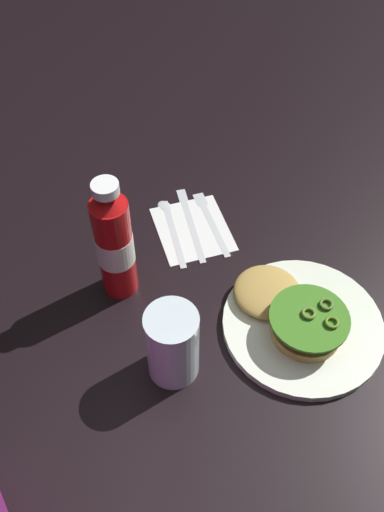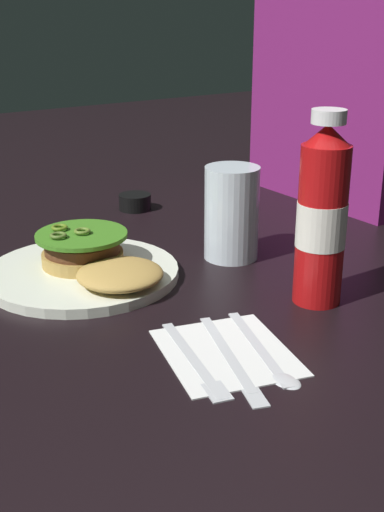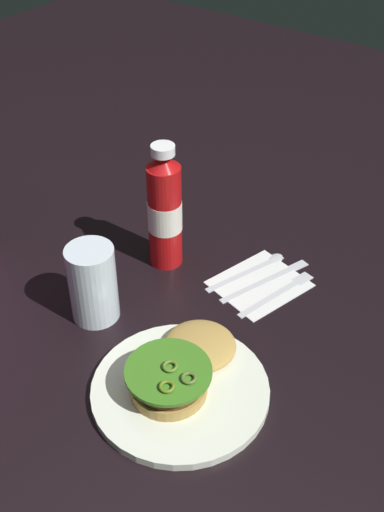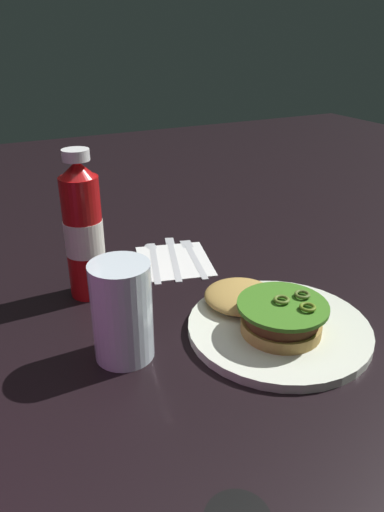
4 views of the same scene
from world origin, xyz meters
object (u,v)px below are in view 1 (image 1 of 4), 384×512
Objects in this scene: butter_knife at (190,218)px; ketchup_bottle at (114,244)px; dinner_plate at (303,325)px; fork_utensil at (209,217)px; burger_sandwich at (292,312)px; napkin at (193,229)px; spoon_utensil at (170,222)px; water_glass at (172,345)px.

ketchup_bottle is at bearing 110.82° from butter_knife.
fork_utensil is (0.29, -0.00, -0.00)m from dinner_plate.
dinner_plate is at bearing 179.17° from fork_utensil.
burger_sandwich is at bearing 176.45° from fork_utensil.
spoon_utensil is (0.04, 0.03, 0.00)m from napkin.
napkin is at bearing 5.57° from burger_sandwich.
dinner_plate is 0.34m from ketchup_bottle.
burger_sandwich is 1.22× the size of fork_utensil.
dinner_plate is at bearing -102.88° from water_glass.
butter_knife is at bearing 64.69° from fork_utensil.
dinner_plate is 1.53× the size of spoon_utensil.
spoon_utensil is at bearing 10.38° from burger_sandwich.
water_glass is (0.03, 0.21, 0.04)m from burger_sandwich.
napkin is at bearing -141.43° from spoon_utensil.
ketchup_bottle is at bearing 119.43° from spoon_utensil.
ketchup_bottle reaches higher than water_glass.
ketchup_bottle is 1.76× the size of water_glass.
ketchup_bottle reaches higher than spoon_utensil.
ketchup_bottle is 0.19m from water_glass.
water_glass is at bearing 143.68° from butter_knife.
fork_utensil is at bearing -79.82° from napkin.
fork_utensil is at bearing -112.04° from spoon_utensil.
spoon_utensil is (0.03, 0.07, 0.00)m from fork_utensil.
burger_sandwich is at bearing 35.17° from dinner_plate.
fork_utensil is at bearing -115.31° from butter_knife.
dinner_plate is 0.29m from napkin.
fork_utensil is at bearing -76.16° from ketchup_bottle.
dinner_plate is 1.26× the size of burger_sandwich.
ketchup_bottle is 0.23m from butter_knife.
water_glass reaches higher than napkin.
napkin is at bearing 100.18° from fork_utensil.
dinner_plate is 1.93× the size of water_glass.
butter_knife is at bearing -69.18° from ketchup_bottle.
fork_utensil is 1.00× the size of spoon_utensil.
burger_sandwich is 0.21m from water_glass.
spoon_utensil is at bearing 67.96° from fork_utensil.
water_glass is 0.79× the size of spoon_utensil.
burger_sandwich is 0.29m from butter_knife.
water_glass reaches higher than spoon_utensil.
ketchup_bottle reaches higher than napkin.
ketchup_bottle reaches higher than butter_knife.
fork_utensil is at bearing -42.88° from water_glass.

